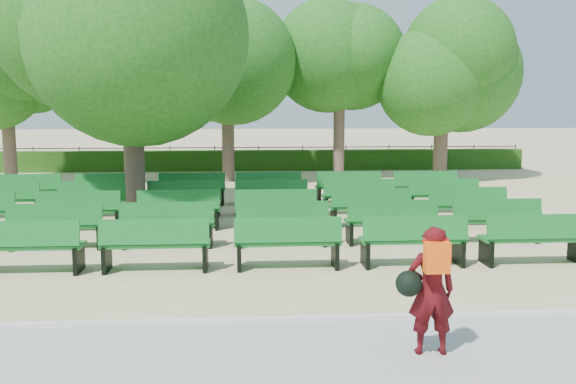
# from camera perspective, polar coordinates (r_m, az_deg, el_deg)

# --- Properties ---
(ground) EXTENTS (120.00, 120.00, 0.00)m
(ground) POSITION_cam_1_polar(r_m,az_deg,el_deg) (15.01, -4.99, -3.68)
(ground) COLOR tan
(paving) EXTENTS (30.00, 2.20, 0.06)m
(paving) POSITION_cam_1_polar(r_m,az_deg,el_deg) (7.90, -5.85, -14.33)
(paving) COLOR #A3A49F
(paving) RESTS_ON ground
(curb) EXTENTS (30.00, 0.12, 0.10)m
(curb) POSITION_cam_1_polar(r_m,az_deg,el_deg) (8.97, -5.63, -11.43)
(curb) COLOR silver
(curb) RESTS_ON ground
(hedge) EXTENTS (26.00, 0.70, 0.90)m
(hedge) POSITION_cam_1_polar(r_m,az_deg,el_deg) (28.82, -4.57, 2.81)
(hedge) COLOR #245014
(hedge) RESTS_ON ground
(fence) EXTENTS (26.00, 0.10, 1.02)m
(fence) POSITION_cam_1_polar(r_m,az_deg,el_deg) (29.26, -4.56, 2.01)
(fence) COLOR black
(fence) RESTS_ON ground
(tree_line) EXTENTS (21.80, 6.80, 7.04)m
(tree_line) POSITION_cam_1_polar(r_m,az_deg,el_deg) (24.89, -4.64, 0.96)
(tree_line) COLOR #25671B
(tree_line) RESTS_ON ground
(bench_array) EXTENTS (1.97, 0.69, 1.22)m
(bench_array) POSITION_cam_1_polar(r_m,az_deg,el_deg) (15.62, -9.68, -2.93)
(bench_array) COLOR #126922
(bench_array) RESTS_ON ground
(tree_among) EXTENTS (5.56, 5.56, 7.67)m
(tree_among) POSITION_cam_1_polar(r_m,az_deg,el_deg) (16.91, -13.88, 14.95)
(tree_among) COLOR brown
(tree_among) RESTS_ON ground
(person) EXTENTS (0.73, 0.44, 1.54)m
(person) POSITION_cam_1_polar(r_m,az_deg,el_deg) (7.79, 12.49, -8.38)
(person) COLOR #43090D
(person) RESTS_ON ground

